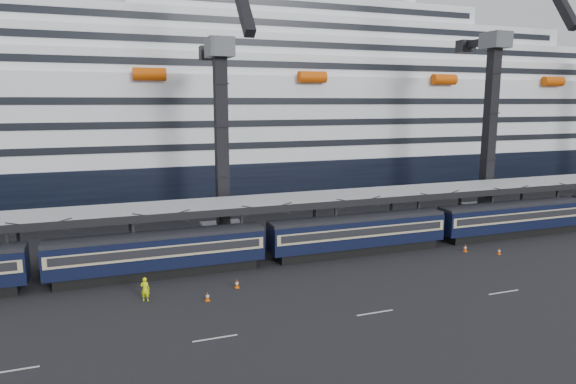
# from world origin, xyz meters

# --- Properties ---
(ground) EXTENTS (260.00, 260.00, 0.00)m
(ground) POSITION_xyz_m (0.00, 0.00, 0.00)
(ground) COLOR black
(ground) RESTS_ON ground
(train) EXTENTS (133.05, 3.00, 4.05)m
(train) POSITION_xyz_m (-4.65, 10.00, 2.20)
(train) COLOR black
(train) RESTS_ON ground
(canopy) EXTENTS (130.00, 6.25, 5.53)m
(canopy) POSITION_xyz_m (0.00, 14.00, 5.25)
(canopy) COLOR gray
(canopy) RESTS_ON ground
(cruise_ship) EXTENTS (214.09, 28.84, 34.00)m
(cruise_ship) POSITION_xyz_m (-1.08, 45.99, 12.34)
(cruise_ship) COLOR black
(cruise_ship) RESTS_ON ground
(crane_dark_near) EXTENTS (4.50, 17.75, 35.08)m
(crane_dark_near) POSITION_xyz_m (-20.00, 18.59, 11.93)
(crane_dark_near) COLOR #45484C
(crane_dark_near) RESTS_ON ground
(crane_dark_mid) EXTENTS (4.50, 18.24, 39.64)m
(crane_dark_mid) POSITION_xyz_m (15.00, 17.59, 13.36)
(crane_dark_mid) COLOR #45484C
(crane_dark_mid) RESTS_ON ground
(worker) EXTENTS (0.83, 0.70, 1.94)m
(worker) POSITION_xyz_m (-29.72, 4.26, 0.97)
(worker) COLOR #E8FF0D
(worker) RESTS_ON ground
(traffic_cone_b) EXTENTS (0.39, 0.39, 0.78)m
(traffic_cone_b) POSITION_xyz_m (-22.26, 4.59, 0.38)
(traffic_cone_b) COLOR #DC4E06
(traffic_cone_b) RESTS_ON ground
(traffic_cone_c) EXTENTS (0.38, 0.38, 0.75)m
(traffic_cone_c) POSITION_xyz_m (-25.16, 2.59, 0.37)
(traffic_cone_c) COLOR #DC4E06
(traffic_cone_c) RESTS_ON ground
(traffic_cone_d) EXTENTS (0.40, 0.40, 0.80)m
(traffic_cone_d) POSITION_xyz_m (2.79, 6.65, 0.39)
(traffic_cone_d) COLOR #DC4E06
(traffic_cone_d) RESTS_ON ground
(traffic_cone_e) EXTENTS (0.34, 0.34, 0.69)m
(traffic_cone_e) POSITION_xyz_m (5.40, 4.63, 0.34)
(traffic_cone_e) COLOR #DC4E06
(traffic_cone_e) RESTS_ON ground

